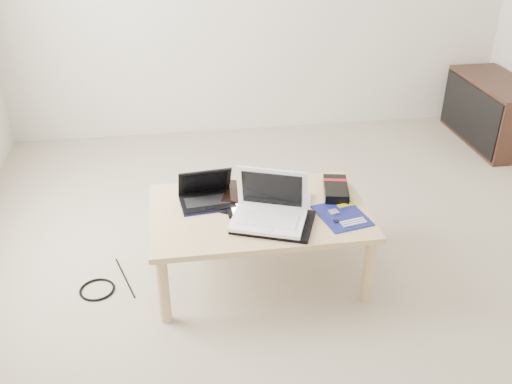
{
  "coord_description": "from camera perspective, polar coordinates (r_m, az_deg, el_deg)",
  "views": [
    {
      "loc": [
        -0.71,
        -2.43,
        1.9
      ],
      "look_at": [
        -0.33,
        0.01,
        0.5
      ],
      "focal_mm": 40.0,
      "sensor_mm": 36.0,
      "label": 1
    }
  ],
  "objects": [
    {
      "name": "floor_cable_coil",
      "position": [
        3.11,
        -15.6,
        -9.38
      ],
      "size": [
        0.2,
        0.2,
        0.01
      ],
      "primitive_type": "torus",
      "rotation": [
        0.0,
        0.0,
        -0.12
      ],
      "color": "black",
      "rests_on": "ground"
    },
    {
      "name": "white_laptop",
      "position": [
        2.75,
        1.34,
        -1.79
      ],
      "size": [
        0.41,
        0.35,
        0.25
      ],
      "color": "white",
      "rests_on": "neoprene_sleeve"
    },
    {
      "name": "netbook",
      "position": [
        2.95,
        -4.98,
        -0.36
      ],
      "size": [
        0.29,
        0.23,
        0.18
      ],
      "color": "black",
      "rests_on": "coffee_table"
    },
    {
      "name": "neoprene_sleeve",
      "position": [
        2.77,
        1.74,
        -3.04
      ],
      "size": [
        0.45,
        0.4,
        0.02
      ],
      "primitive_type": "cube",
      "rotation": [
        0.0,
        0.0,
        -0.38
      ],
      "color": "black",
      "rests_on": "coffee_table"
    },
    {
      "name": "coffee_table",
      "position": [
        2.92,
        0.28,
        -2.6
      ],
      "size": [
        1.1,
        0.7,
        0.4
      ],
      "color": "tan",
      "rests_on": "ground"
    },
    {
      "name": "book",
      "position": [
        3.01,
        -0.45,
        -0.19
      ],
      "size": [
        0.33,
        0.3,
        0.03
      ],
      "color": "black",
      "rests_on": "coffee_table"
    },
    {
      "name": "remote",
      "position": [
        2.94,
        5.01,
        -1.12
      ],
      "size": [
        0.11,
        0.22,
        0.02
      ],
      "color": "silver",
      "rests_on": "coffee_table"
    },
    {
      "name": "tablet",
      "position": [
        2.91,
        -0.55,
        -1.37
      ],
      "size": [
        0.26,
        0.2,
        0.01
      ],
      "color": "black",
      "rests_on": "coffee_table"
    },
    {
      "name": "media_cabinet",
      "position": [
        4.89,
        22.58,
        7.43
      ],
      "size": [
        0.41,
        0.9,
        0.5
      ],
      "color": "#3D2319",
      "rests_on": "ground"
    },
    {
      "name": "cable_coil",
      "position": [
        2.9,
        -2.91,
        -1.55
      ],
      "size": [
        0.13,
        0.13,
        0.01
      ],
      "primitive_type": "torus",
      "rotation": [
        0.0,
        0.0,
        0.21
      ],
      "color": "black",
      "rests_on": "coffee_table"
    },
    {
      "name": "motherboard",
      "position": [
        2.87,
        8.62,
        -2.32
      ],
      "size": [
        0.27,
        0.31,
        0.01
      ],
      "color": "#0D1658",
      "rests_on": "coffee_table"
    },
    {
      "name": "gpu_box",
      "position": [
        3.05,
        7.98,
        0.27
      ],
      "size": [
        0.17,
        0.27,
        0.05
      ],
      "color": "black",
      "rests_on": "coffee_table"
    },
    {
      "name": "floor_cable_trail",
      "position": [
        3.16,
        -12.98,
        -8.33
      ],
      "size": [
        0.12,
        0.35,
        0.01
      ],
      "primitive_type": "cylinder",
      "rotation": [
        1.57,
        0.0,
        0.31
      ],
      "color": "black",
      "rests_on": "ground"
    },
    {
      "name": "ground",
      "position": [
        3.17,
        6.08,
        -7.62
      ],
      "size": [
        4.0,
        4.0,
        0.0
      ],
      "primitive_type": "plane",
      "color": "#AC9C8B",
      "rests_on": "ground"
    }
  ]
}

